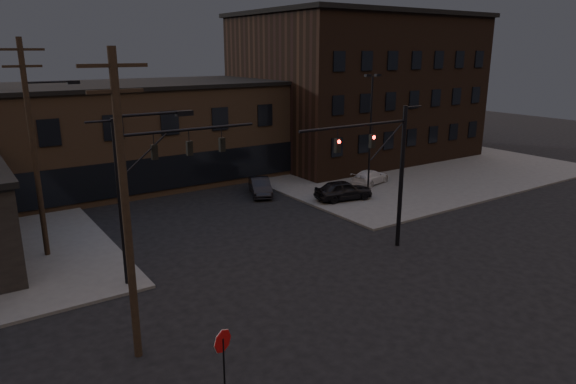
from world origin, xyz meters
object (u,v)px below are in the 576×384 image
at_px(car_crossing, 260,187).
at_px(traffic_signal_near, 387,164).
at_px(traffic_signal_far, 147,180).
at_px(parked_car_lot_a, 343,190).
at_px(parked_car_lot_b, 370,177).
at_px(stop_sign, 223,349).

bearing_deg(car_crossing, traffic_signal_near, -67.16).
bearing_deg(traffic_signal_far, traffic_signal_near, -16.17).
bearing_deg(parked_car_lot_a, traffic_signal_far, 118.90).
relative_size(traffic_signal_far, parked_car_lot_b, 1.99).
distance_m(traffic_signal_near, car_crossing, 14.22).
relative_size(parked_car_lot_a, car_crossing, 1.06).
bearing_deg(traffic_signal_far, stop_sign, -97.32).
distance_m(parked_car_lot_b, car_crossing, 9.44).
bearing_deg(parked_car_lot_a, parked_car_lot_b, -52.74).
height_order(traffic_signal_near, parked_car_lot_a, traffic_signal_near).
height_order(traffic_signal_far, car_crossing, traffic_signal_far).
distance_m(parked_car_lot_a, car_crossing, 6.50).
bearing_deg(car_crossing, traffic_signal_far, -117.07).
xyz_separation_m(traffic_signal_near, car_crossing, (0.14, 13.57, -4.26)).
xyz_separation_m(stop_sign, parked_car_lot_b, (22.56, 17.41, -1.11)).
distance_m(traffic_signal_near, stop_sign, 15.17).
height_order(traffic_signal_near, stop_sign, traffic_signal_near).
distance_m(traffic_signal_far, car_crossing, 16.42).
height_order(parked_car_lot_b, car_crossing, car_crossing).
bearing_deg(traffic_signal_far, car_crossing, 39.49).
height_order(stop_sign, parked_car_lot_a, stop_sign).
relative_size(traffic_signal_far, parked_car_lot_a, 1.85).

